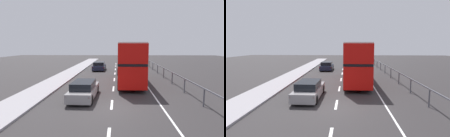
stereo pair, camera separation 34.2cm
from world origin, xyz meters
The scene contains 7 objects.
ground_plane centered at (0.00, 0.00, -0.05)m, with size 75.60×120.00×0.10m, color #2C292A.
near_sidewalk_kerb centered at (-6.36, 0.00, 0.07)m, with size 2.69×80.00×0.14m, color #959196.
lane_paint_markings centered at (2.08, 8.36, 0.00)m, with size 3.42×46.00×0.01m.
bridge_side_railing centered at (6.00, 9.00, 0.99)m, with size 0.10×42.00×1.24m.
double_decker_bus_red centered at (1.60, 8.39, 2.27)m, with size 2.54×10.71×4.24m.
hatchback_car_near centered at (-2.14, 1.91, 0.65)m, with size 1.83×4.44×1.34m.
sedan_car_ahead centered at (-2.56, 17.35, 0.65)m, with size 1.91×4.07×1.34m.
Camera 2 is at (0.73, -11.45, 4.02)m, focal length 29.33 mm.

